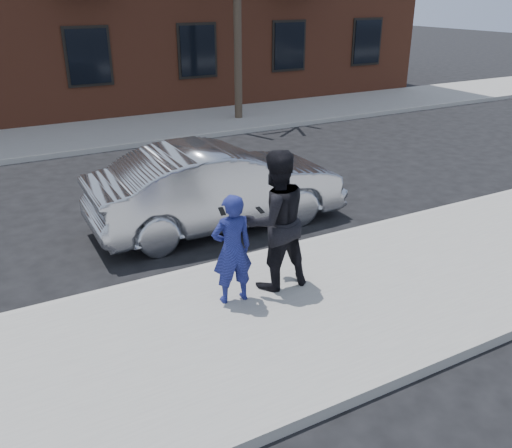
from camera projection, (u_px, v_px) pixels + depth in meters
ground at (308, 304)px, 7.79m from camera, size 100.00×100.00×0.00m
near_sidewalk at (318, 308)px, 7.56m from camera, size 50.00×3.50×0.15m
near_curb at (256, 257)px, 9.01m from camera, size 50.00×0.10×0.15m
far_sidewalk at (106, 133)px, 16.82m from camera, size 50.00×3.50×0.15m
far_curb at (122, 147)px, 15.37m from camera, size 50.00×0.10×0.15m
silver_sedan at (218, 186)px, 10.10m from camera, size 4.81×1.72×1.58m
man_hoodie at (232, 249)px, 7.30m from camera, size 0.60×0.50×1.57m
man_peacoat at (275, 220)px, 7.61m from camera, size 1.02×0.81×2.04m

